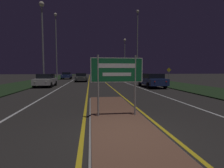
# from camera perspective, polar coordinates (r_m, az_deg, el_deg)

# --- Properties ---
(ground_plane) EXTENTS (160.00, 160.00, 0.00)m
(ground_plane) POSITION_cam_1_polar(r_m,az_deg,el_deg) (5.13, 4.85, -16.59)
(ground_plane) COLOR #282623
(median_island) EXTENTS (2.11, 9.57, 0.10)m
(median_island) POSITION_cam_1_polar(r_m,az_deg,el_deg) (6.87, 1.57, -10.73)
(median_island) COLOR #999993
(median_island) RESTS_ON ground_plane
(verge_left) EXTENTS (5.00, 100.00, 0.08)m
(verge_left) POSITION_cam_1_polar(r_m,az_deg,el_deg) (26.17, -26.03, 0.10)
(verge_left) COLOR #1E3319
(verge_left) RESTS_ON ground_plane
(verge_right) EXTENTS (5.00, 100.00, 0.08)m
(verge_right) POSITION_cam_1_polar(r_m,az_deg,el_deg) (26.88, 15.92, 0.49)
(verge_right) COLOR #1E3319
(verge_right) RESTS_ON ground_plane
(centre_line_yellow_left) EXTENTS (0.12, 70.00, 0.01)m
(centre_line_yellow_left) POSITION_cam_1_polar(r_m,az_deg,el_deg) (29.74, -7.55, 0.92)
(centre_line_yellow_left) COLOR gold
(centre_line_yellow_left) RESTS_ON ground_plane
(centre_line_yellow_right) EXTENTS (0.12, 70.00, 0.01)m
(centre_line_yellow_right) POSITION_cam_1_polar(r_m,az_deg,el_deg) (29.82, -2.76, 0.97)
(centre_line_yellow_right) COLOR gold
(centre_line_yellow_right) RESTS_ON ground_plane
(lane_line_white_left) EXTENTS (0.12, 70.00, 0.01)m
(lane_line_white_left) POSITION_cam_1_polar(r_m,az_deg,el_deg) (29.91, -13.22, 0.86)
(lane_line_white_left) COLOR silver
(lane_line_white_left) RESTS_ON ground_plane
(lane_line_white_right) EXTENTS (0.12, 70.00, 0.01)m
(lane_line_white_right) POSITION_cam_1_polar(r_m,az_deg,el_deg) (30.19, 2.84, 1.01)
(lane_line_white_right) COLOR silver
(lane_line_white_right) RESTS_ON ground_plane
(edge_line_white_left) EXTENTS (0.10, 70.00, 0.01)m
(edge_line_white_left) POSITION_cam_1_polar(r_m,az_deg,el_deg) (30.38, -18.85, 0.80)
(edge_line_white_left) COLOR silver
(edge_line_white_left) RESTS_ON ground_plane
(edge_line_white_right) EXTENTS (0.10, 70.00, 0.01)m
(edge_line_white_right) POSITION_cam_1_polar(r_m,az_deg,el_deg) (30.85, 8.34, 1.04)
(edge_line_white_right) COLOR silver
(edge_line_white_right) RESTS_ON ground_plane
(highway_sign) EXTENTS (1.98, 0.07, 2.32)m
(highway_sign) POSITION_cam_1_polar(r_m,az_deg,el_deg) (6.62, 1.61, 3.61)
(highway_sign) COLOR #9E9E99
(highway_sign) RESTS_ON median_island
(streetlight_left_near) EXTENTS (0.58, 0.58, 9.51)m
(streetlight_left_near) POSITION_cam_1_polar(r_m,az_deg,el_deg) (22.08, -21.78, 16.10)
(streetlight_left_near) COLOR #9E9E99
(streetlight_left_near) RESTS_ON ground_plane
(streetlight_left_far) EXTENTS (0.52, 0.52, 10.99)m
(streetlight_left_far) POSITION_cam_1_polar(r_m,az_deg,el_deg) (30.47, -17.80, 13.79)
(streetlight_left_far) COLOR #9E9E99
(streetlight_left_far) RESTS_ON ground_plane
(streetlight_right_near) EXTENTS (0.44, 0.44, 11.00)m
(streetlight_right_near) POSITION_cam_1_polar(r_m,az_deg,el_deg) (27.95, 8.28, 13.89)
(streetlight_right_near) COLOR #9E9E99
(streetlight_right_near) RESTS_ON ground_plane
(streetlight_right_far) EXTENTS (0.55, 0.55, 8.68)m
(streetlight_right_far) POSITION_cam_1_polar(r_m,az_deg,el_deg) (38.76, 4.17, 10.32)
(streetlight_right_far) COLOR #9E9E99
(streetlight_right_far) RESTS_ON ground_plane
(car_receding_0) EXTENTS (2.00, 4.82, 1.49)m
(car_receding_0) POSITION_cam_1_polar(r_m,az_deg,el_deg) (19.41, 12.93, 1.27)
(car_receding_0) COLOR navy
(car_receding_0) RESTS_ON ground_plane
(car_receding_1) EXTENTS (1.96, 4.59, 1.41)m
(car_receding_1) POSITION_cam_1_polar(r_m,az_deg,el_deg) (31.81, 5.79, 2.54)
(car_receding_1) COLOR navy
(car_receding_1) RESTS_ON ground_plane
(car_receding_2) EXTENTS (1.85, 4.82, 1.46)m
(car_receding_2) POSITION_cam_1_polar(r_m,az_deg,el_deg) (45.04, -2.45, 3.15)
(car_receding_2) COLOR black
(car_receding_2) RESTS_ON ground_plane
(car_approaching_0) EXTENTS (1.92, 4.05, 1.45)m
(car_approaching_0) POSITION_cam_1_polar(r_m,az_deg,el_deg) (20.90, -20.87, 1.22)
(car_approaching_0) COLOR silver
(car_approaching_0) RESTS_ON ground_plane
(car_approaching_1) EXTENTS (1.93, 4.60, 1.37)m
(car_approaching_1) POSITION_cam_1_polar(r_m,az_deg,el_deg) (29.13, -9.99, 2.24)
(car_approaching_1) COLOR #4C514C
(car_approaching_1) RESTS_ON ground_plane
(car_approaching_2) EXTENTS (1.95, 4.10, 1.42)m
(car_approaching_2) POSITION_cam_1_polar(r_m,az_deg,el_deg) (37.81, -14.60, 2.73)
(car_approaching_2) COLOR navy
(car_approaching_2) RESTS_ON ground_plane
(warning_sign) EXTENTS (0.60, 0.06, 2.10)m
(warning_sign) POSITION_cam_1_polar(r_m,az_deg,el_deg) (23.78, 18.05, 3.10)
(warning_sign) COLOR #9E9E99
(warning_sign) RESTS_ON verge_right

